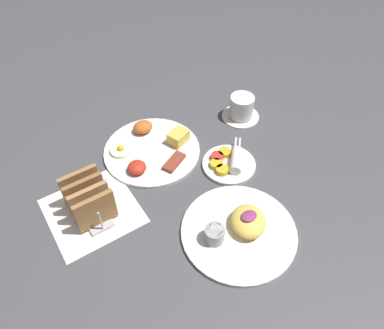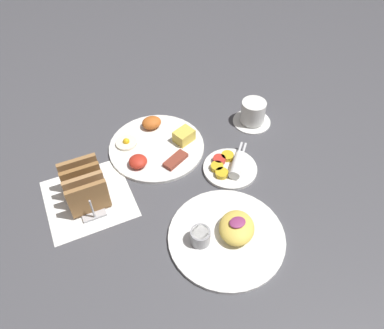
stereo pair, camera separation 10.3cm
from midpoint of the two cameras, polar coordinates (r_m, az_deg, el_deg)
name	(u,v)px [view 2 (the right image)]	position (r m, az deg, el deg)	size (l,w,h in m)	color
ground_plane	(177,185)	(1.02, 0.61, -3.28)	(3.00, 3.00, 0.00)	#47474C
napkin_flat	(89,198)	(1.02, -12.69, -5.24)	(0.22, 0.22, 0.00)	white
plate_breakfast	(156,145)	(1.11, -2.90, 2.84)	(0.28, 0.28, 0.05)	white
plate_condiments	(230,167)	(1.06, 8.60, -0.52)	(0.16, 0.15, 0.04)	white
plate_foreground	(227,234)	(0.92, 8.63, -10.68)	(0.28, 0.28, 0.06)	white
toast_rack	(85,187)	(0.98, -13.17, -3.46)	(0.10, 0.15, 0.10)	#B7B7BC
coffee_cup	(253,113)	(1.20, 11.71, 7.53)	(0.12, 0.12, 0.08)	white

